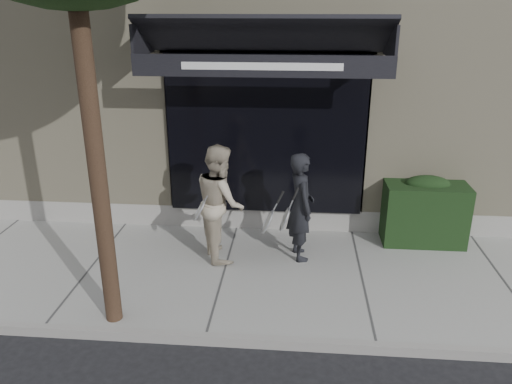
{
  "coord_description": "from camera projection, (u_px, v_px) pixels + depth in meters",
  "views": [
    {
      "loc": [
        -0.99,
        -6.41,
        3.8
      ],
      "look_at": [
        -1.58,
        0.6,
        1.14
      ],
      "focal_mm": 35.0,
      "sensor_mm": 36.0,
      "label": 1
    }
  ],
  "objects": [
    {
      "name": "ground",
      "position": [
        361.0,
        283.0,
        7.24
      ],
      "size": [
        80.0,
        80.0,
        0.0
      ],
      "primitive_type": "plane",
      "color": "black",
      "rests_on": "ground"
    },
    {
      "name": "sidewalk",
      "position": [
        361.0,
        280.0,
        7.22
      ],
      "size": [
        20.0,
        3.0,
        0.12
      ],
      "primitive_type": "cube",
      "color": "gray",
      "rests_on": "ground"
    },
    {
      "name": "curb",
      "position": [
        376.0,
        348.0,
        5.77
      ],
      "size": [
        20.0,
        0.1,
        0.14
      ],
      "primitive_type": "cube",
      "color": "gray",
      "rests_on": "ground"
    },
    {
      "name": "building_facade",
      "position": [
        345.0,
        56.0,
        10.89
      ],
      "size": [
        14.3,
        8.04,
        5.64
      ],
      "color": "#B9AE8D",
      "rests_on": "ground"
    },
    {
      "name": "hedge",
      "position": [
        424.0,
        211.0,
        8.08
      ],
      "size": [
        1.3,
        0.7,
        1.14
      ],
      "color": "black",
      "rests_on": "sidewalk"
    },
    {
      "name": "pedestrian_front",
      "position": [
        300.0,
        207.0,
        7.47
      ],
      "size": [
        0.85,
        0.91,
        1.67
      ],
      "color": "black",
      "rests_on": "sidewalk"
    },
    {
      "name": "pedestrian_back",
      "position": [
        220.0,
        202.0,
        7.49
      ],
      "size": [
        0.94,
        1.05,
        1.78
      ],
      "color": "#B2A58E",
      "rests_on": "sidewalk"
    }
  ]
}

